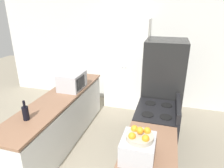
# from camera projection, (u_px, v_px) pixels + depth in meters

# --- Properties ---
(wall_back) EXTENTS (7.00, 0.06, 2.60)m
(wall_back) POSITION_uv_depth(u_px,v_px,m) (130.00, 52.00, 4.96)
(wall_back) COLOR silver
(wall_back) RESTS_ON ground_plane
(counter_left) EXTENTS (0.60, 2.69, 0.90)m
(counter_left) POSITION_uv_depth(u_px,v_px,m) (61.00, 120.00, 3.63)
(counter_left) COLOR silver
(counter_left) RESTS_ON ground_plane
(pantry_cabinet) EXTENTS (0.99, 0.51, 2.12)m
(pantry_cabinet) POSITION_uv_depth(u_px,v_px,m) (126.00, 65.00, 4.79)
(pantry_cabinet) COLOR white
(pantry_cabinet) RESTS_ON ground_plane
(stove) EXTENTS (0.66, 0.79, 1.06)m
(stove) POSITION_uv_depth(u_px,v_px,m) (155.00, 134.00, 3.18)
(stove) COLOR black
(stove) RESTS_ON ground_plane
(refrigerator) EXTENTS (0.73, 0.74, 1.83)m
(refrigerator) POSITION_uv_depth(u_px,v_px,m) (162.00, 89.00, 3.73)
(refrigerator) COLOR black
(refrigerator) RESTS_ON ground_plane
(microwave) EXTENTS (0.40, 0.51, 0.31)m
(microwave) POSITION_uv_depth(u_px,v_px,m) (72.00, 81.00, 3.75)
(microwave) COLOR #B2B2B7
(microwave) RESTS_ON counter_left
(wine_bottle) EXTENTS (0.09, 0.09, 0.29)m
(wine_bottle) POSITION_uv_depth(u_px,v_px,m) (26.00, 113.00, 2.73)
(wine_bottle) COLOR black
(wine_bottle) RESTS_ON counter_left
(toaster_oven) EXTENTS (0.34, 0.36, 0.24)m
(toaster_oven) POSITION_uv_depth(u_px,v_px,m) (138.00, 148.00, 2.02)
(toaster_oven) COLOR #B2B2B7
(toaster_oven) RESTS_ON counter_right
(fruit_bowl) EXTENTS (0.28, 0.28, 0.14)m
(fruit_bowl) POSITION_uv_depth(u_px,v_px,m) (140.00, 135.00, 1.96)
(fruit_bowl) COLOR #B2A893
(fruit_bowl) RESTS_ON toaster_oven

